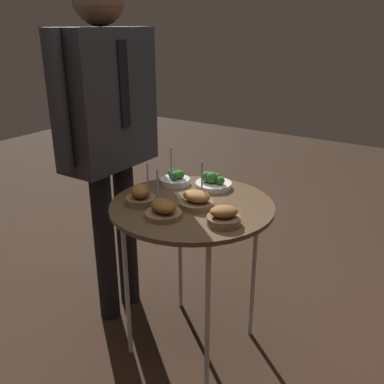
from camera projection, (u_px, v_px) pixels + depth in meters
The scene contains 9 objects.
ground_plane at pixel (192, 342), 1.99m from camera, with size 8.00×8.00×0.00m, color black.
serving_cart at pixel (192, 215), 1.75m from camera, with size 0.67×0.67×0.70m.
bowl_roast_front_left at pixel (197, 200), 1.69m from camera, with size 0.14×0.14×0.18m.
bowl_roast_center at pixel (141, 196), 1.71m from camera, with size 0.12×0.12×0.18m.
bowl_broccoli_mid_left at pixel (213, 182), 1.88m from camera, with size 0.16×0.16×0.08m.
bowl_roast_back_left at pixel (163, 210), 1.60m from camera, with size 0.14×0.14×0.18m.
bowl_roast_front_center at pixel (224, 217), 1.54m from camera, with size 0.13×0.13×0.07m.
bowl_broccoli_far_rim at pixel (175, 179), 1.93m from camera, with size 0.13×0.13×0.18m.
waiter_figure at pixel (107, 117), 1.87m from camera, with size 0.58×0.22×1.58m.
Camera 1 is at (-1.33, -0.87, 1.38)m, focal length 40.00 mm.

